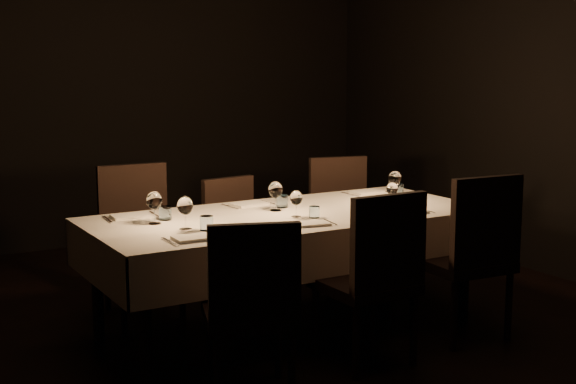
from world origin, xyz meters
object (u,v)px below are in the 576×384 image
chair_far_left (139,232)px  chair_far_right (343,215)px  chair_near_left (251,302)px  chair_near_center (374,272)px  chair_near_right (471,251)px  chair_far_center (236,232)px  dining_table (288,225)px

chair_far_left → chair_far_right: (1.62, -0.10, -0.02)m
chair_near_left → chair_far_left: size_ratio=0.94×
chair_near_center → chair_near_right: chair_near_right is taller
chair_far_right → chair_near_left: bearing=-122.2°
chair_near_right → chair_far_right: bearing=-88.4°
chair_near_left → chair_far_center: bearing=-95.0°
chair_near_center → chair_near_right: 0.78m
chair_near_right → chair_far_left: (-1.56, 1.60, -0.02)m
chair_near_right → chair_near_left: bearing=8.5°
chair_near_right → chair_far_right: 1.49m
chair_near_left → chair_far_left: chair_far_left is taller
chair_near_left → chair_near_center: 0.82m
chair_far_center → chair_far_right: size_ratio=0.90×
chair_near_right → chair_far_center: bearing=-56.7°
chair_far_left → chair_far_center: size_ratio=1.15×
dining_table → chair_near_left: (-0.72, -0.86, -0.16)m
chair_far_left → chair_far_right: size_ratio=1.04×
chair_near_right → chair_far_center: chair_near_right is taller
chair_far_right → chair_far_left: bearing=-170.2°
dining_table → chair_far_right: bearing=38.9°
chair_far_left → chair_far_right: chair_far_left is taller
chair_near_right → chair_far_center: 1.75m
chair_far_left → chair_far_center: 0.71m
dining_table → chair_far_left: bearing=128.6°
chair_near_center → chair_far_left: bearing=-65.2°
dining_table → chair_near_right: (0.87, -0.74, -0.12)m
chair_near_left → chair_far_right: (1.65, 1.61, 0.01)m
chair_near_center → chair_far_center: size_ratio=1.15×
chair_far_center → chair_far_right: bearing=-9.1°
chair_far_right → chair_near_right: bearing=-79.0°
dining_table → chair_far_left: 1.11m
chair_near_left → chair_far_right: bearing=-116.5°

